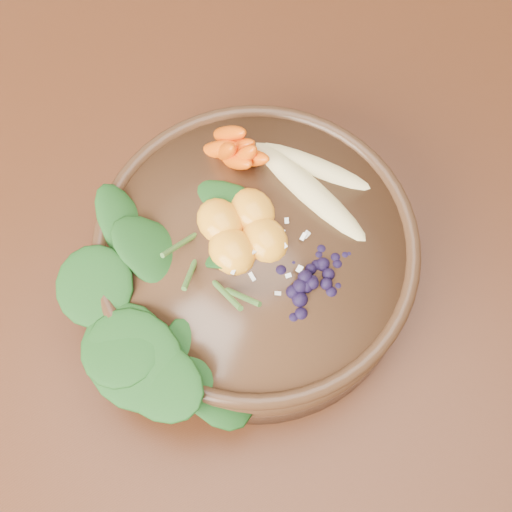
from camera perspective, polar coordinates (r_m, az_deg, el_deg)
ground at (r=1.38m, az=7.45°, el=-7.69°), size 4.00×4.00×0.00m
dining_table at (r=0.77m, az=13.31°, el=4.95°), size 1.60×0.90×0.75m
stoneware_bowl at (r=0.58m, az=0.00°, el=-0.38°), size 0.32×0.32×0.07m
kale_heap at (r=0.54m, az=-6.99°, el=2.21°), size 0.21×0.19×0.04m
carrot_cluster at (r=0.56m, az=-2.30°, el=9.90°), size 0.07×0.07×0.07m
banana_halves at (r=0.57m, az=4.59°, el=6.81°), size 0.09×0.14×0.02m
mandarin_cluster at (r=0.54m, az=-1.14°, el=2.68°), size 0.10×0.10×0.03m
blueberry_pile at (r=0.52m, az=4.55°, el=-1.52°), size 0.14×0.12×0.04m
coconut_flakes at (r=0.54m, az=1.52°, el=0.13°), size 0.10×0.08×0.01m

